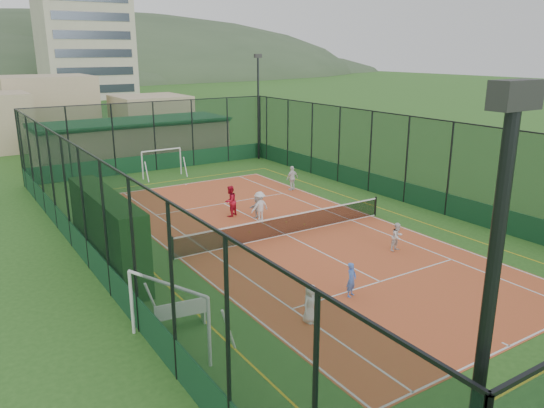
{
  "coord_description": "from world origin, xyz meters",
  "views": [
    {
      "loc": [
        -13.58,
        -19.82,
        8.53
      ],
      "look_at": [
        0.07,
        1.36,
        1.2
      ],
      "focal_mm": 35.0,
      "sensor_mm": 36.0,
      "label": 1
    }
  ],
  "objects_px": {
    "floodlight_ne": "(258,108)",
    "futsal_goal_near": "(168,317)",
    "white_bench": "(180,313)",
    "child_near_mid": "(351,280)",
    "child_far_back": "(257,207)",
    "clubhouse": "(133,140)",
    "child_far_right": "(292,178)",
    "futsal_goal_far": "(162,163)",
    "child_near_right": "(397,237)",
    "coach": "(230,201)",
    "child_near_left": "(310,303)",
    "apartment_tower": "(82,12)",
    "child_far_left": "(260,206)"
  },
  "relations": [
    {
      "from": "floodlight_ne",
      "to": "futsal_goal_near",
      "type": "height_order",
      "value": "floodlight_ne"
    },
    {
      "from": "white_bench",
      "to": "child_near_mid",
      "type": "height_order",
      "value": "child_near_mid"
    },
    {
      "from": "white_bench",
      "to": "child_far_back",
      "type": "relative_size",
      "value": 1.53
    },
    {
      "from": "futsal_goal_near",
      "to": "clubhouse",
      "type": "bearing_deg",
      "value": -39.38
    },
    {
      "from": "child_near_mid",
      "to": "child_far_right",
      "type": "xyz_separation_m",
      "value": [
        6.84,
        13.5,
        0.14
      ]
    },
    {
      "from": "futsal_goal_far",
      "to": "child_near_mid",
      "type": "height_order",
      "value": "futsal_goal_far"
    },
    {
      "from": "child_near_right",
      "to": "coach",
      "type": "height_order",
      "value": "coach"
    },
    {
      "from": "child_near_right",
      "to": "white_bench",
      "type": "bearing_deg",
      "value": 178.07
    },
    {
      "from": "white_bench",
      "to": "futsal_goal_near",
      "type": "relative_size",
      "value": 0.54
    },
    {
      "from": "futsal_goal_far",
      "to": "futsal_goal_near",
      "type": "bearing_deg",
      "value": -112.46
    },
    {
      "from": "clubhouse",
      "to": "child_near_left",
      "type": "xyz_separation_m",
      "value": [
        -4.13,
        -29.44,
        -0.91
      ]
    },
    {
      "from": "apartment_tower",
      "to": "child_far_right",
      "type": "height_order",
      "value": "apartment_tower"
    },
    {
      "from": "child_near_right",
      "to": "child_far_right",
      "type": "xyz_separation_m",
      "value": [
        2.15,
        11.16,
        0.14
      ]
    },
    {
      "from": "child_near_mid",
      "to": "child_far_right",
      "type": "distance_m",
      "value": 15.14
    },
    {
      "from": "coach",
      "to": "futsal_goal_near",
      "type": "bearing_deg",
      "value": 25.66
    },
    {
      "from": "coach",
      "to": "floodlight_ne",
      "type": "bearing_deg",
      "value": -154.88
    },
    {
      "from": "futsal_goal_near",
      "to": "child_far_right",
      "type": "height_order",
      "value": "futsal_goal_near"
    },
    {
      "from": "child_near_mid",
      "to": "coach",
      "type": "distance_m",
      "value": 10.83
    },
    {
      "from": "child_near_mid",
      "to": "child_far_left",
      "type": "height_order",
      "value": "child_far_left"
    },
    {
      "from": "futsal_goal_near",
      "to": "child_far_left",
      "type": "bearing_deg",
      "value": -66.5
    },
    {
      "from": "white_bench",
      "to": "clubhouse",
      "type": "bearing_deg",
      "value": 82.36
    },
    {
      "from": "apartment_tower",
      "to": "futsal_goal_far",
      "type": "relative_size",
      "value": 10.23
    },
    {
      "from": "futsal_goal_near",
      "to": "child_far_right",
      "type": "bearing_deg",
      "value": -68.49
    },
    {
      "from": "child_near_right",
      "to": "child_far_back",
      "type": "bearing_deg",
      "value": 101.88
    },
    {
      "from": "child_far_left",
      "to": "white_bench",
      "type": "bearing_deg",
      "value": 39.4
    },
    {
      "from": "apartment_tower",
      "to": "child_near_mid",
      "type": "height_order",
      "value": "apartment_tower"
    },
    {
      "from": "floodlight_ne",
      "to": "clubhouse",
      "type": "distance_m",
      "value": 10.47
    },
    {
      "from": "child_near_right",
      "to": "child_far_back",
      "type": "height_order",
      "value": "child_near_right"
    },
    {
      "from": "futsal_goal_far",
      "to": "child_near_right",
      "type": "distance_m",
      "value": 19.44
    },
    {
      "from": "child_far_back",
      "to": "clubhouse",
      "type": "bearing_deg",
      "value": -116.84
    },
    {
      "from": "apartment_tower",
      "to": "child_far_left",
      "type": "relative_size",
      "value": 19.24
    },
    {
      "from": "futsal_goal_far",
      "to": "clubhouse",
      "type": "bearing_deg",
      "value": 85.28
    },
    {
      "from": "floodlight_ne",
      "to": "child_near_right",
      "type": "height_order",
      "value": "floodlight_ne"
    },
    {
      "from": "child_near_left",
      "to": "child_far_right",
      "type": "bearing_deg",
      "value": 41.98
    },
    {
      "from": "child_far_right",
      "to": "coach",
      "type": "bearing_deg",
      "value": 16.02
    },
    {
      "from": "clubhouse",
      "to": "futsal_goal_far",
      "type": "xyz_separation_m",
      "value": [
        -0.42,
        -7.23,
        -0.63
      ]
    },
    {
      "from": "child_near_right",
      "to": "child_far_left",
      "type": "bearing_deg",
      "value": 105.02
    },
    {
      "from": "coach",
      "to": "child_near_left",
      "type": "bearing_deg",
      "value": 45.99
    },
    {
      "from": "apartment_tower",
      "to": "clubhouse",
      "type": "bearing_deg",
      "value": -101.31
    },
    {
      "from": "clubhouse",
      "to": "coach",
      "type": "xyz_separation_m",
      "value": [
        -0.82,
        -17.93,
        -0.74
      ]
    },
    {
      "from": "clubhouse",
      "to": "child_near_right",
      "type": "xyz_separation_m",
      "value": [
        2.93,
        -26.38,
        -0.93
      ]
    },
    {
      "from": "clubhouse",
      "to": "child_near_mid",
      "type": "bearing_deg",
      "value": -93.5
    },
    {
      "from": "child_far_right",
      "to": "child_near_right",
      "type": "bearing_deg",
      "value": 70.42
    },
    {
      "from": "apartment_tower",
      "to": "white_bench",
      "type": "xyz_separation_m",
      "value": [
        -19.8,
        -87.42,
        -14.51
      ]
    },
    {
      "from": "child_far_right",
      "to": "child_far_left",
      "type": "bearing_deg",
      "value": 31.66
    },
    {
      "from": "child_near_mid",
      "to": "child_far_right",
      "type": "height_order",
      "value": "child_far_right"
    },
    {
      "from": "futsal_goal_near",
      "to": "child_near_right",
      "type": "distance_m",
      "value": 11.71
    },
    {
      "from": "child_near_left",
      "to": "child_near_right",
      "type": "relative_size",
      "value": 1.03
    },
    {
      "from": "clubhouse",
      "to": "child_near_left",
      "type": "height_order",
      "value": "clubhouse"
    },
    {
      "from": "floodlight_ne",
      "to": "white_bench",
      "type": "xyz_separation_m",
      "value": [
        -16.4,
        -22.02,
        -3.63
      ]
    }
  ]
}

